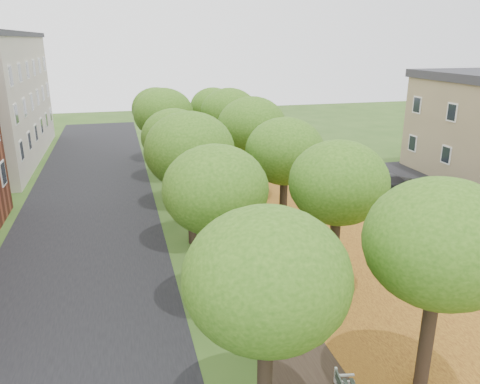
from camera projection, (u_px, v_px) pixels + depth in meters
street_asphalt at (86, 231)px, 25.12m from camera, size 8.00×70.00×0.01m
footpath at (222, 218)px, 26.92m from camera, size 3.20×70.00×0.01m
leaf_verge at (303, 210)px, 28.13m from camera, size 7.50×70.00×0.01m
parking_lot at (417, 194)px, 31.09m from camera, size 9.00×16.00×0.01m
tree_row_west at (181, 145)px, 25.03m from camera, size 3.93×33.93×6.11m
tree_row_east at (267, 140)px, 26.18m from camera, size 3.93×33.93×6.11m
car_silver at (470, 233)px, 23.25m from camera, size 3.75×1.83×1.23m
car_red at (416, 204)px, 27.10m from camera, size 4.47×2.76×1.39m
car_grey at (391, 183)px, 31.37m from camera, size 4.40×2.00×1.25m
car_white at (351, 169)px, 34.46m from camera, size 5.11×2.87×1.35m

